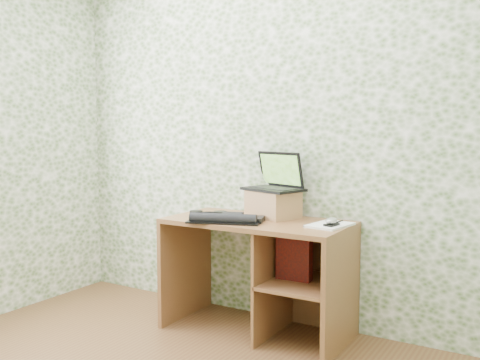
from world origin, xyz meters
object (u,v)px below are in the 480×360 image
Objects in this scene: desk at (270,261)px; riser at (273,204)px; notepad at (330,225)px; keyboard at (228,219)px; laptop at (276,181)px.

desk is 3.96× the size of riser.
riser is 1.05× the size of notepad.
keyboard is (-0.16, -0.31, -0.07)m from riser.
laptop reaches higher than desk.
laptop is 0.45m from keyboard.
keyboard is at bearing -96.75° from laptop.
desk is at bearing -72.15° from riser.
desk is 0.40m from keyboard.
desk is at bearing 26.03° from keyboard.
desk is 0.38m from riser.
laptop is (-0.00, 0.04, 0.15)m from riser.
laptop is at bearing 46.80° from keyboard.
laptop is 0.53m from notepad.
laptop is (-0.04, 0.16, 0.51)m from desk.
notepad is at bearing -13.39° from riser.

